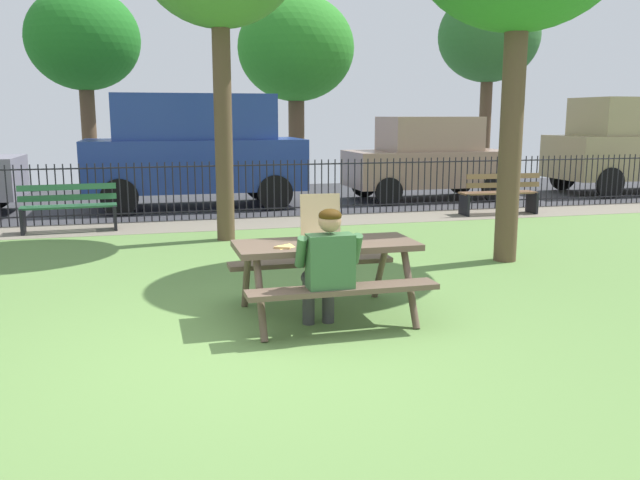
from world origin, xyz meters
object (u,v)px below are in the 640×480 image
(adult_at_table, at_px, (327,265))
(parked_car_right, at_px, (428,158))
(park_bench_right, at_px, (499,194))
(far_tree_midright, at_px, (489,37))
(picnic_table_foreground, at_px, (326,259))
(far_tree_midleft, at_px, (83,41))
(parked_car_center, at_px, (195,148))
(park_bench_center, at_px, (69,208))
(far_tree_center, at_px, (296,50))
(pizza_slice_on_table, at_px, (285,246))
(pizza_box_open, at_px, (323,231))

(adult_at_table, bearing_deg, parked_car_right, 61.31)
(park_bench_right, height_order, parked_car_right, parked_car_right)
(far_tree_midright, bearing_deg, picnic_table_foreground, -123.40)
(far_tree_midleft, bearing_deg, park_bench_right, -43.35)
(adult_at_table, height_order, far_tree_midright, far_tree_midright)
(parked_car_center, distance_m, parked_car_right, 5.54)
(picnic_table_foreground, xyz_separation_m, adult_at_table, (-0.12, -0.50, 0.06))
(park_bench_center, xyz_separation_m, far_tree_midright, (12.28, 8.06, 4.08))
(far_tree_center, bearing_deg, parked_car_right, -69.15)
(pizza_slice_on_table, distance_m, far_tree_center, 14.87)
(pizza_slice_on_table, relative_size, parked_car_right, 0.07)
(park_bench_center, bearing_deg, far_tree_midright, 33.29)
(adult_at_table, distance_m, park_bench_center, 7.09)
(far_tree_midright, bearing_deg, far_tree_midleft, 180.00)
(pizza_slice_on_table, xyz_separation_m, adult_at_table, (0.32, -0.37, -0.12))
(pizza_box_open, bearing_deg, far_tree_midleft, 103.02)
(adult_at_table, xyz_separation_m, far_tree_midleft, (-3.12, 14.52, 3.40))
(park_bench_center, bearing_deg, far_tree_midleft, 91.46)
(far_tree_midright, bearing_deg, parked_car_right, -129.03)
(park_bench_right, bearing_deg, far_tree_midleft, 136.65)
(parked_car_center, xyz_separation_m, far_tree_center, (3.48, 5.38, 2.66))
(picnic_table_foreground, xyz_separation_m, park_bench_right, (5.30, 5.96, -0.18))
(adult_at_table, bearing_deg, park_bench_center, 114.30)
(parked_car_center, relative_size, far_tree_center, 0.84)
(adult_at_table, relative_size, park_bench_center, 0.73)
(park_bench_right, xyz_separation_m, far_tree_midleft, (-8.54, 8.06, 3.64))
(pizza_box_open, bearing_deg, pizza_slice_on_table, -156.17)
(parked_car_right, distance_m, far_tree_midright, 7.75)
(park_bench_center, relative_size, far_tree_midleft, 0.29)
(park_bench_right, bearing_deg, pizza_box_open, -132.02)
(pizza_slice_on_table, height_order, far_tree_midleft, far_tree_midleft)
(far_tree_center, relative_size, far_tree_midright, 0.93)
(adult_at_table, distance_m, far_tree_center, 15.18)
(park_bench_center, bearing_deg, parked_car_center, 48.36)
(adult_at_table, relative_size, parked_car_right, 0.30)
(pizza_slice_on_table, relative_size, far_tree_center, 0.05)
(parked_car_right, xyz_separation_m, far_tree_midleft, (-8.12, 5.38, 3.04))
(pizza_box_open, bearing_deg, far_tree_midright, 56.45)
(far_tree_midright, bearing_deg, parked_car_center, -151.47)
(pizza_slice_on_table, distance_m, park_bench_right, 8.37)
(park_bench_right, height_order, far_tree_midright, far_tree_midright)
(far_tree_center, bearing_deg, adult_at_table, -101.50)
(adult_at_table, height_order, park_bench_right, adult_at_table)
(park_bench_center, distance_m, parked_car_center, 3.70)
(pizza_slice_on_table, distance_m, parked_car_center, 8.79)
(adult_at_table, height_order, far_tree_midleft, far_tree_midleft)
(pizza_box_open, relative_size, far_tree_center, 0.08)
(pizza_slice_on_table, height_order, adult_at_table, adult_at_table)
(park_bench_right, bearing_deg, parked_car_center, 155.72)
(picnic_table_foreground, distance_m, parked_car_right, 9.93)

